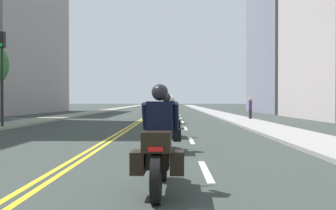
{
  "coord_description": "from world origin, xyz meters",
  "views": [
    {
      "loc": [
        2.26,
        0.19,
        1.4
      ],
      "look_at": [
        1.93,
        28.55,
        1.09
      ],
      "focal_mm": 41.83,
      "sensor_mm": 36.0,
      "label": 1
    }
  ],
  "objects_px": {
    "motorcycle_2": "(171,120)",
    "motorcycle_0": "(159,149)",
    "motorcycle_5": "(170,111)",
    "motorcycle_6": "(173,110)",
    "traffic_light_near": "(2,62)",
    "motorcycle_1": "(166,128)",
    "motorcycle_3": "(169,116)",
    "motorcycle_7": "(171,109)",
    "pedestrian_0": "(250,109)",
    "motorcycle_4": "(173,113)"
  },
  "relations": [
    {
      "from": "motorcycle_2",
      "to": "motorcycle_5",
      "type": "bearing_deg",
      "value": 91.32
    },
    {
      "from": "motorcycle_0",
      "to": "motorcycle_2",
      "type": "distance_m",
      "value": 9.01
    },
    {
      "from": "motorcycle_1",
      "to": "traffic_light_near",
      "type": "distance_m",
      "value": 12.25
    },
    {
      "from": "motorcycle_4",
      "to": "traffic_light_near",
      "type": "xyz_separation_m",
      "value": [
        -8.51,
        -4.64,
        2.66
      ]
    },
    {
      "from": "traffic_light_near",
      "to": "pedestrian_0",
      "type": "xyz_separation_m",
      "value": [
        14.06,
        8.65,
        -2.47
      ]
    },
    {
      "from": "motorcycle_5",
      "to": "traffic_light_near",
      "type": "bearing_deg",
      "value": -133.51
    },
    {
      "from": "motorcycle_5",
      "to": "motorcycle_6",
      "type": "bearing_deg",
      "value": 85.37
    },
    {
      "from": "motorcycle_0",
      "to": "motorcycle_6",
      "type": "bearing_deg",
      "value": 91.5
    },
    {
      "from": "motorcycle_2",
      "to": "motorcycle_4",
      "type": "xyz_separation_m",
      "value": [
        0.09,
        9.04,
        0.01
      ]
    },
    {
      "from": "motorcycle_5",
      "to": "traffic_light_near",
      "type": "distance_m",
      "value": 12.93
    },
    {
      "from": "motorcycle_1",
      "to": "motorcycle_5",
      "type": "height_order",
      "value": "motorcycle_5"
    },
    {
      "from": "motorcycle_1",
      "to": "motorcycle_0",
      "type": "bearing_deg",
      "value": -92.25
    },
    {
      "from": "motorcycle_1",
      "to": "motorcycle_6",
      "type": "distance_m",
      "value": 22.41
    },
    {
      "from": "motorcycle_3",
      "to": "pedestrian_0",
      "type": "xyz_separation_m",
      "value": [
        5.77,
        8.0,
        0.2
      ]
    },
    {
      "from": "motorcycle_2",
      "to": "motorcycle_0",
      "type": "bearing_deg",
      "value": -89.82
    },
    {
      "from": "motorcycle_4",
      "to": "pedestrian_0",
      "type": "height_order",
      "value": "pedestrian_0"
    },
    {
      "from": "motorcycle_3",
      "to": "pedestrian_0",
      "type": "height_order",
      "value": "pedestrian_0"
    },
    {
      "from": "motorcycle_3",
      "to": "motorcycle_5",
      "type": "distance_m",
      "value": 8.87
    },
    {
      "from": "motorcycle_4",
      "to": "motorcycle_0",
      "type": "bearing_deg",
      "value": -88.89
    },
    {
      "from": "traffic_light_near",
      "to": "motorcycle_0",
      "type": "bearing_deg",
      "value": -58.25
    },
    {
      "from": "motorcycle_6",
      "to": "motorcycle_5",
      "type": "bearing_deg",
      "value": -94.58
    },
    {
      "from": "motorcycle_3",
      "to": "motorcycle_7",
      "type": "bearing_deg",
      "value": 90.72
    },
    {
      "from": "motorcycle_0",
      "to": "motorcycle_3",
      "type": "distance_m",
      "value": 14.06
    },
    {
      "from": "motorcycle_2",
      "to": "pedestrian_0",
      "type": "distance_m",
      "value": 14.22
    },
    {
      "from": "motorcycle_2",
      "to": "motorcycle_6",
      "type": "relative_size",
      "value": 1.01
    },
    {
      "from": "motorcycle_0",
      "to": "motorcycle_5",
      "type": "xyz_separation_m",
      "value": [
        0.04,
        22.93,
        0.01
      ]
    },
    {
      "from": "motorcycle_2",
      "to": "motorcycle_3",
      "type": "height_order",
      "value": "motorcycle_2"
    },
    {
      "from": "motorcycle_2",
      "to": "motorcycle_6",
      "type": "xyz_separation_m",
      "value": [
        0.09,
        18.21,
        -0.0
      ]
    },
    {
      "from": "motorcycle_2",
      "to": "motorcycle_4",
      "type": "relative_size",
      "value": 1.06
    },
    {
      "from": "pedestrian_0",
      "to": "traffic_light_near",
      "type": "bearing_deg",
      "value": 129.7
    },
    {
      "from": "motorcycle_1",
      "to": "motorcycle_3",
      "type": "height_order",
      "value": "motorcycle_1"
    },
    {
      "from": "motorcycle_6",
      "to": "traffic_light_near",
      "type": "xyz_separation_m",
      "value": [
        -8.51,
        -13.82,
        2.66
      ]
    },
    {
      "from": "motorcycle_3",
      "to": "pedestrian_0",
      "type": "bearing_deg",
      "value": 54.93
    },
    {
      "from": "motorcycle_6",
      "to": "motorcycle_1",
      "type": "bearing_deg",
      "value": -92.73
    },
    {
      "from": "motorcycle_2",
      "to": "motorcycle_1",
      "type": "bearing_deg",
      "value": -90.38
    },
    {
      "from": "motorcycle_2",
      "to": "pedestrian_0",
      "type": "height_order",
      "value": "pedestrian_0"
    },
    {
      "from": "motorcycle_6",
      "to": "motorcycle_7",
      "type": "bearing_deg",
      "value": 90.18
    },
    {
      "from": "motorcycle_7",
      "to": "motorcycle_2",
      "type": "bearing_deg",
      "value": -86.84
    },
    {
      "from": "pedestrian_0",
      "to": "motorcycle_2",
      "type": "bearing_deg",
      "value": 164.71
    },
    {
      "from": "motorcycle_7",
      "to": "motorcycle_4",
      "type": "bearing_deg",
      "value": -86.27
    },
    {
      "from": "traffic_light_near",
      "to": "pedestrian_0",
      "type": "relative_size",
      "value": 2.94
    },
    {
      "from": "motorcycle_0",
      "to": "pedestrian_0",
      "type": "height_order",
      "value": "motorcycle_0"
    },
    {
      "from": "pedestrian_0",
      "to": "motorcycle_7",
      "type": "bearing_deg",
      "value": 37.66
    },
    {
      "from": "traffic_light_near",
      "to": "motorcycle_5",
      "type": "bearing_deg",
      "value": 48.8
    },
    {
      "from": "motorcycle_0",
      "to": "pedestrian_0",
      "type": "distance_m",
      "value": 22.81
    },
    {
      "from": "motorcycle_0",
      "to": "motorcycle_7",
      "type": "bearing_deg",
      "value": 91.95
    },
    {
      "from": "motorcycle_0",
      "to": "motorcycle_2",
      "type": "bearing_deg",
      "value": 91.16
    },
    {
      "from": "motorcycle_4",
      "to": "motorcycle_6",
      "type": "height_order",
      "value": "motorcycle_6"
    },
    {
      "from": "motorcycle_6",
      "to": "motorcycle_7",
      "type": "relative_size",
      "value": 1.05
    },
    {
      "from": "motorcycle_5",
      "to": "motorcycle_6",
      "type": "relative_size",
      "value": 1.04
    }
  ]
}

